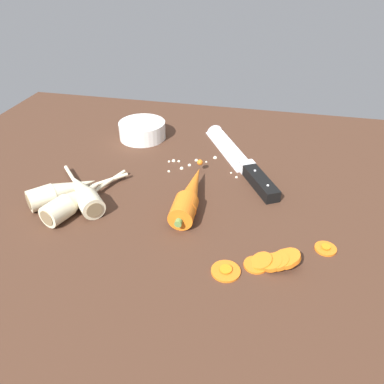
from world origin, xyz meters
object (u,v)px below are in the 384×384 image
chefs_knife (236,156)px  carrot_slice_stack (273,261)px  parsnip_mid_left (84,193)px  carrot_slice_stray_near (226,270)px  carrot_slice_stray_mid (326,248)px  parsnip_mid_right (75,200)px  parsnip_front (63,191)px  prep_bowl (142,130)px  whole_carrot (189,194)px

chefs_knife → carrot_slice_stack: (9.36, -31.53, 0.30)cm
chefs_knife → parsnip_mid_left: bearing=-137.8°
carrot_slice_stray_near → carrot_slice_stray_mid: 16.50cm
parsnip_mid_left → parsnip_mid_right: (-0.53, -2.23, -0.00)cm
chefs_knife → parsnip_front: 36.63cm
chefs_knife → prep_bowl: bearing=166.8°
parsnip_mid_right → carrot_slice_stray_mid: 42.56cm
carrot_slice_stray_mid → parsnip_mid_right: bearing=178.0°
parsnip_mid_right → carrot_slice_stray_mid: bearing=-2.0°
whole_carrot → prep_bowl: whole_carrot is taller
parsnip_mid_left → carrot_slice_stray_near: size_ratio=3.56×
prep_bowl → parsnip_mid_right: bearing=-94.0°
parsnip_mid_left → prep_bowl: bearing=86.7°
carrot_slice_stack → prep_bowl: bearing=131.4°
parsnip_front → parsnip_mid_right: size_ratio=0.81×
prep_bowl → parsnip_front: bearing=-101.1°
parsnip_front → carrot_slice_stray_near: parsnip_front is taller
prep_bowl → chefs_knife: bearing=-13.2°
carrot_slice_stray_near → carrot_slice_stray_mid: size_ratio=1.29×
whole_carrot → prep_bowl: 29.69cm
carrot_slice_stray_mid → prep_bowl: prep_bowl is taller
parsnip_front → carrot_slice_stray_near: bearing=-20.2°
whole_carrot → parsnip_front: bearing=-170.5°
chefs_knife → parsnip_front: size_ratio=2.05×
parsnip_mid_left → carrot_slice_stray_near: (27.59, -11.80, -1.62)cm
carrot_slice_stray_mid → prep_bowl: bearing=141.9°
chefs_knife → parsnip_mid_right: 35.44cm
carrot_slice_stray_near → prep_bowl: (-26.00, 39.76, 1.79)cm
chefs_knife → carrot_slice_stray_mid: chefs_knife is taller
parsnip_front → prep_bowl: size_ratio=1.41×
parsnip_mid_right → parsnip_mid_left: bearing=76.6°
parsnip_mid_left → carrot_slice_stack: 35.36cm
whole_carrot → prep_bowl: bearing=124.9°
whole_carrot → parsnip_mid_right: 19.96cm
chefs_knife → prep_bowl: size_ratio=2.90×
whole_carrot → parsnip_mid_left: whole_carrot is taller
carrot_slice_stray_near → prep_bowl: 47.54cm
prep_bowl → carrot_slice_stray_mid: bearing=-38.1°
carrot_slice_stray_near → chefs_knife: bearing=94.6°
whole_carrot → parsnip_front: (-22.47, -3.78, -0.12)cm
parsnip_front → carrot_slice_stray_mid: size_ratio=4.67×
carrot_slice_stray_mid → carrot_slice_stray_near: bearing=-150.6°
parsnip_front → parsnip_mid_right: (3.39, -2.04, -0.00)cm
parsnip_front → parsnip_mid_left: same height
parsnip_front → carrot_slice_stray_mid: bearing=-4.4°
prep_bowl → parsnip_mid_left: bearing=-93.3°
parsnip_mid_right → carrot_slice_stray_mid: size_ratio=5.74×
chefs_knife → parsnip_mid_right: (-25.34, -24.73, 1.33)cm
carrot_slice_stray_mid → prep_bowl: (-40.38, 31.66, 1.79)cm
chefs_knife → whole_carrot: size_ratio=1.50×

